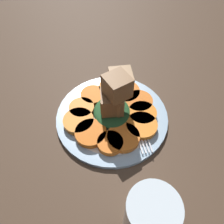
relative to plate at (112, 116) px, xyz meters
The scene contains 16 objects.
table_slab 1.52cm from the plate, ahead, with size 120.00×120.00×2.00cm, color #4C3828.
plate is the anchor object (origin of this frame).
carrot_slice_0 7.91cm from the plate, behind, with size 5.37×5.37×1.35cm, color orange.
carrot_slice_1 6.97cm from the plate, 163.56° to the right, with size 6.85×6.85×1.35cm, color orange.
carrot_slice_2 7.43cm from the plate, 122.12° to the right, with size 6.80×6.80×1.35cm, color orange.
carrot_slice_3 6.97cm from the plate, 95.37° to the right, with size 6.43×6.43×1.35cm, color orange.
carrot_slice_4 7.22cm from the plate, 66.28° to the right, with size 6.51×6.51×1.35cm, color orange.
carrot_slice_5 7.23cm from the plate, 30.16° to the right, with size 7.18×7.18×1.35cm, color orange.
carrot_slice_6 7.93cm from the plate, ahead, with size 5.44×5.44×1.35cm, color orange.
carrot_slice_7 7.12cm from the plate, 37.37° to the left, with size 5.81×5.81×1.35cm, color orange.
carrot_slice_8 7.22cm from the plate, 75.70° to the left, with size 5.78×5.78×1.35cm, color orange.
carrot_slice_9 7.83cm from the plate, 103.68° to the left, with size 6.77×6.77×1.35cm, color orange.
carrot_slice_10 7.15cm from the plate, 136.58° to the left, with size 6.71×6.71×1.35cm, color #D66115.
center_pile 5.62cm from the plate, 69.62° to the right, with size 9.23×8.42×11.54cm.
fork 5.85cm from the plate, 113.61° to the right, with size 17.07×4.26×0.40cm.
water_glass 24.12cm from the plate, behind, with size 7.30×7.30×12.35cm.
Camera 1 is at (-29.94, 1.95, 43.10)cm, focal length 35.00 mm.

